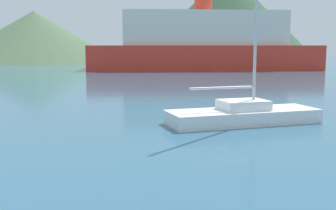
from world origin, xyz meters
name	(u,v)px	position (x,y,z in m)	size (l,w,h in m)	color
sailboat_inner	(243,113)	(2.47, 16.94, 0.43)	(6.32, 3.11, 10.21)	white
ferry_distant	(203,44)	(8.52, 55.81, 3.26)	(29.81, 10.60, 9.02)	red
hill_west	(35,37)	(-18.50, 84.99, 4.83)	(32.92, 32.92, 9.66)	#4C6647
hill_central	(226,16)	(18.86, 84.33, 8.90)	(36.05, 36.05, 17.80)	#38563D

